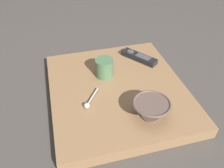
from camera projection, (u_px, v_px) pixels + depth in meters
name	position (u px, v px, depth m)	size (l,w,h in m)	color
ground_plane	(117.00, 95.00, 1.01)	(6.00, 6.00, 0.00)	#47423D
table	(117.00, 91.00, 1.00)	(0.55, 0.61, 0.05)	#936D47
cereal_bowl	(151.00, 108.00, 0.83)	(0.14, 0.14, 0.07)	brown
coffee_mug	(104.00, 68.00, 1.01)	(0.08, 0.08, 0.08)	#4C724C
teaspoon	(88.00, 103.00, 0.89)	(0.07, 0.10, 0.02)	silver
tv_remote_near	(139.00, 57.00, 1.13)	(0.14, 0.17, 0.03)	black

